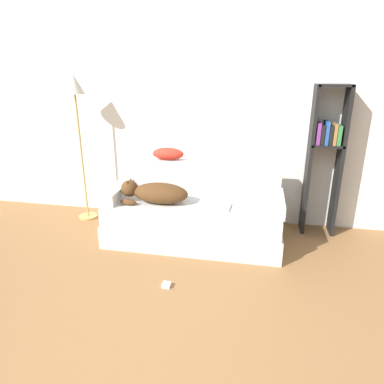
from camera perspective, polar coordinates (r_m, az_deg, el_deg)
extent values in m
cube|color=silver|center=(4.08, 0.86, 13.86)|extent=(7.87, 0.06, 2.70)
cube|color=silver|center=(3.76, 0.30, -6.21)|extent=(1.85, 0.82, 0.24)
cube|color=silver|center=(3.66, 0.27, -3.20)|extent=(1.81, 0.78, 0.20)
cube|color=silver|center=(3.89, 1.25, 2.54)|extent=(1.81, 0.15, 0.36)
cube|color=silver|center=(3.84, -12.24, 0.05)|extent=(0.15, 0.63, 0.13)
cube|color=silver|center=(3.55, 13.85, -1.71)|extent=(0.15, 0.63, 0.13)
ellipsoid|color=#513319|center=(3.59, -5.26, -0.22)|extent=(0.59, 0.27, 0.22)
sphere|color=#513319|center=(3.68, -10.39, 0.59)|extent=(0.18, 0.18, 0.18)
cone|color=#513319|center=(3.62, -10.73, 1.34)|extent=(0.06, 0.06, 0.08)
cone|color=#513319|center=(3.71, -10.18, 1.80)|extent=(0.06, 0.06, 0.08)
ellipsoid|color=#513319|center=(3.61, -10.58, -1.68)|extent=(0.18, 0.07, 0.07)
cube|color=#B7B7BC|center=(3.51, 3.62, -2.36)|extent=(0.35, 0.23, 0.02)
ellipsoid|color=red|center=(3.91, -4.02, 6.38)|extent=(0.36, 0.17, 0.14)
cube|color=black|center=(3.97, 18.88, 4.78)|extent=(0.04, 0.26, 1.63)
cube|color=black|center=(4.02, 23.36, 4.42)|extent=(0.04, 0.26, 1.63)
cube|color=black|center=(3.88, 22.62, 16.09)|extent=(0.33, 0.26, 0.02)
cube|color=black|center=(3.95, 21.48, 7.34)|extent=(0.33, 0.26, 0.02)
cube|color=#753384|center=(3.90, 20.18, 9.22)|extent=(0.04, 0.20, 0.23)
cube|color=black|center=(3.91, 20.79, 9.00)|extent=(0.03, 0.20, 0.20)
cube|color=#234C93|center=(3.91, 21.43, 9.22)|extent=(0.04, 0.20, 0.24)
cube|color=black|center=(3.92, 21.98, 8.84)|extent=(0.03, 0.20, 0.20)
cube|color=olive|center=(3.93, 22.56, 8.95)|extent=(0.03, 0.20, 0.22)
cube|color=#337F42|center=(3.94, 23.15, 8.78)|extent=(0.04, 0.20, 0.20)
cylinder|color=tan|center=(4.55, -16.88, -3.88)|extent=(0.23, 0.23, 0.02)
cylinder|color=tan|center=(4.31, -17.85, 5.36)|extent=(0.02, 0.02, 1.48)
cone|color=beige|center=(4.20, -19.09, 16.66)|extent=(0.23, 0.23, 0.22)
cube|color=white|center=(3.05, -4.28, -15.18)|extent=(0.07, 0.07, 0.03)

